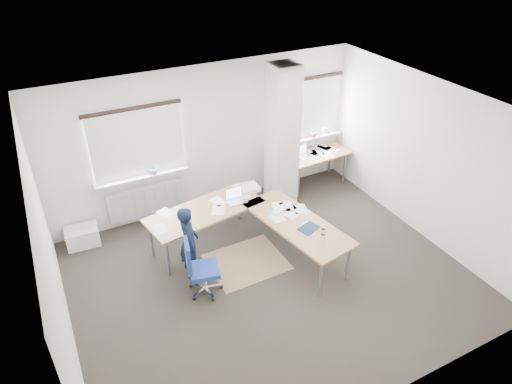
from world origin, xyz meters
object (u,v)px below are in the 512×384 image
task_chair (202,278)px  person (189,242)px  desk_main (252,216)px  desk_side (316,155)px

task_chair → person: (-0.00, 0.49, 0.36)m
person → task_chair: bearing=-169.4°
task_chair → person: 0.60m
desk_main → person: size_ratio=2.22×
desk_side → person: size_ratio=1.14×
task_chair → person: bearing=102.7°
person → desk_side: bearing=-55.8°
desk_side → desk_main: bearing=-151.3°
desk_side → person: person is taller
desk_main → task_chair: bearing=-162.8°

